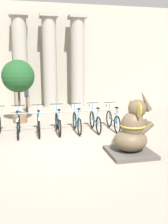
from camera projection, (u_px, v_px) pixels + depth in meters
name	position (u px, v px, depth m)	size (l,w,h in m)	color
ground_plane	(73.00, 148.00, 7.47)	(60.00, 60.00, 0.00)	gray
building_facade	(48.00, 55.00, 15.14)	(20.00, 0.20, 6.00)	#A39E8E
column_left	(21.00, 61.00, 13.91)	(1.01, 1.01, 5.16)	gray
column_middle	(50.00, 61.00, 14.25)	(1.01, 1.01, 5.16)	gray
column_right	(77.00, 61.00, 14.59)	(1.01, 1.01, 5.16)	gray
bike_rack	(48.00, 115.00, 9.10)	(5.48, 0.05, 0.77)	gray
bicycle_2	(19.00, 124.00, 8.78)	(0.48, 1.62, 1.02)	black
bicycle_3	(39.00, 123.00, 8.93)	(0.48, 1.62, 1.02)	black
bicycle_4	(58.00, 122.00, 9.10)	(0.48, 1.62, 1.02)	black
bicycle_5	(77.00, 121.00, 9.23)	(0.48, 1.62, 1.02)	black
bicycle_6	(95.00, 120.00, 9.38)	(0.48, 1.62, 1.02)	black
bicycle_7	(113.00, 119.00, 9.51)	(0.48, 1.62, 1.02)	black
elephant_statue	(132.00, 133.00, 6.90)	(1.22, 1.22, 1.83)	#4C4742
person_pedestrian	(26.00, 93.00, 12.57)	(0.23, 0.47, 1.74)	brown
potted_tree	(18.00, 78.00, 10.41)	(1.36, 1.36, 2.66)	brown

